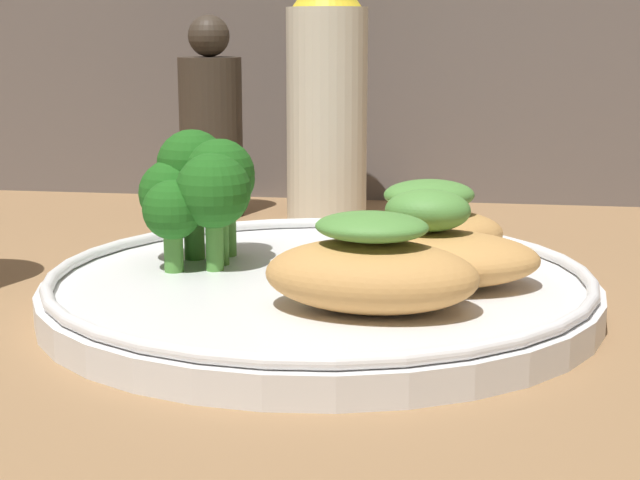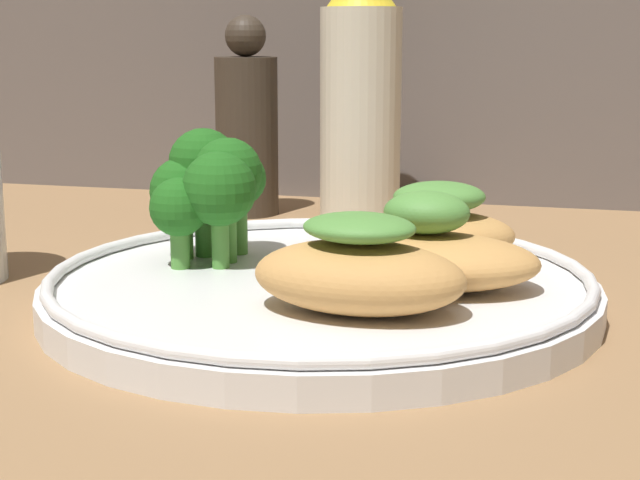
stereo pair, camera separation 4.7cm
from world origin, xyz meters
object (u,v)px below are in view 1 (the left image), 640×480
at_px(plate, 320,288).
at_px(sauce_bottle, 327,97).
at_px(pepper_grinder, 211,128).
at_px(broccoli_bunch, 200,186).

bearing_deg(plate, sauce_bottle, 97.64).
distance_m(plate, pepper_grinder, 0.26).
xyz_separation_m(broccoli_bunch, pepper_grinder, (-0.05, 0.20, 0.01)).
bearing_deg(pepper_grinder, broccoli_bunch, -76.48).
bearing_deg(pepper_grinder, plate, -63.35).
relative_size(broccoli_bunch, pepper_grinder, 0.48).
bearing_deg(broccoli_bunch, plate, -20.85).
bearing_deg(sauce_bottle, broccoli_bunch, -99.79).
bearing_deg(plate, broccoli_bunch, 159.15).
distance_m(plate, sauce_bottle, 0.24).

